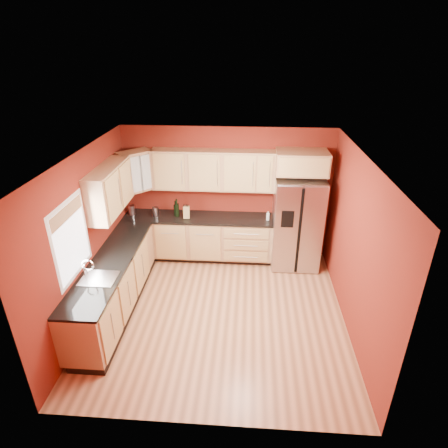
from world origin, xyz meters
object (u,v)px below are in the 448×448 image
at_px(refrigerator, 297,223).
at_px(wine_bottle_a, 177,208).
at_px(canister_left, 132,210).
at_px(knife_block, 186,212).
at_px(soap_dispenser, 268,216).

height_order(refrigerator, wine_bottle_a, refrigerator).
bearing_deg(canister_left, wine_bottle_a, -0.76).
height_order(knife_block, soap_dispenser, knife_block).
distance_m(refrigerator, knife_block, 2.11).
bearing_deg(refrigerator, knife_block, 179.89).
height_order(canister_left, soap_dispenser, canister_left).
distance_m(refrigerator, wine_bottle_a, 2.31).
xyz_separation_m(refrigerator, wine_bottle_a, (-2.30, 0.06, 0.21)).
height_order(canister_left, knife_block, knife_block).
bearing_deg(refrigerator, canister_left, 178.70).
distance_m(wine_bottle_a, knife_block, 0.21).
relative_size(canister_left, soap_dispenser, 1.11).
height_order(refrigerator, soap_dispenser, refrigerator).
height_order(canister_left, wine_bottle_a, wine_bottle_a).
height_order(wine_bottle_a, soap_dispenser, wine_bottle_a).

